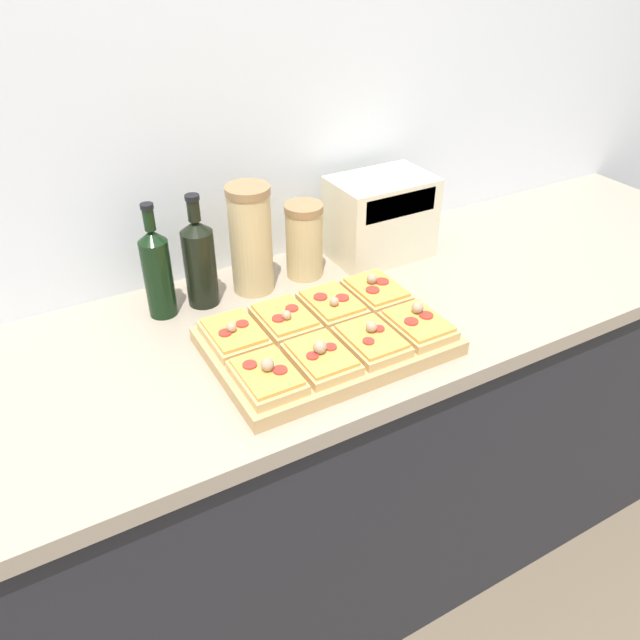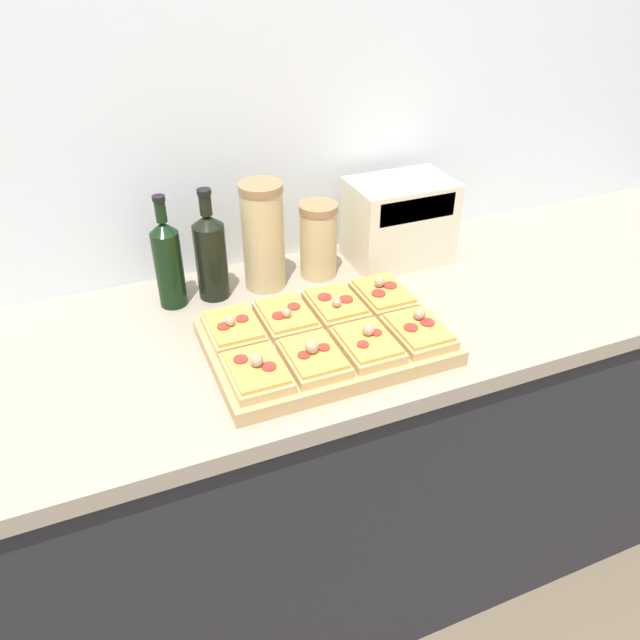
% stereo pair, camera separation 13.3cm
% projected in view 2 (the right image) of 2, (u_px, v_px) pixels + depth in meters
% --- Properties ---
extents(wall_back, '(6.00, 0.06, 2.50)m').
position_uv_depth(wall_back, '(267.00, 136.00, 1.53)').
color(wall_back, silver).
rests_on(wall_back, ground_plane).
extents(kitchen_counter, '(2.63, 0.67, 0.93)m').
position_uv_depth(kitchen_counter, '(322.00, 461.00, 1.69)').
color(kitchen_counter, '#232328').
rests_on(kitchen_counter, ground_plane).
extents(cutting_board, '(0.49, 0.34, 0.03)m').
position_uv_depth(cutting_board, '(325.00, 341.00, 1.32)').
color(cutting_board, tan).
rests_on(cutting_board, kitchen_counter).
extents(pizza_slice_back_left, '(0.11, 0.15, 0.05)m').
position_uv_depth(pizza_slice_back_left, '(233.00, 328.00, 1.31)').
color(pizza_slice_back_left, tan).
rests_on(pizza_slice_back_left, cutting_board).
extents(pizza_slice_back_midleft, '(0.11, 0.15, 0.05)m').
position_uv_depth(pizza_slice_back_midleft, '(286.00, 316.00, 1.35)').
color(pizza_slice_back_midleft, tan).
rests_on(pizza_slice_back_midleft, cutting_board).
extents(pizza_slice_back_midright, '(0.11, 0.15, 0.05)m').
position_uv_depth(pizza_slice_back_midright, '(336.00, 305.00, 1.39)').
color(pizza_slice_back_midright, tan).
rests_on(pizza_slice_back_midright, cutting_board).
extents(pizza_slice_back_right, '(0.11, 0.15, 0.05)m').
position_uv_depth(pizza_slice_back_right, '(383.00, 294.00, 1.43)').
color(pizza_slice_back_right, tan).
rests_on(pizza_slice_back_right, cutting_board).
extents(pizza_slice_front_left, '(0.11, 0.15, 0.05)m').
position_uv_depth(pizza_slice_front_left, '(256.00, 371.00, 1.19)').
color(pizza_slice_front_left, tan).
rests_on(pizza_slice_front_left, cutting_board).
extents(pizza_slice_front_midleft, '(0.11, 0.15, 0.06)m').
position_uv_depth(pizza_slice_front_midleft, '(314.00, 357.00, 1.23)').
color(pizza_slice_front_midleft, tan).
rests_on(pizza_slice_front_midleft, cutting_board).
extents(pizza_slice_front_midright, '(0.11, 0.15, 0.05)m').
position_uv_depth(pizza_slice_front_midright, '(368.00, 344.00, 1.27)').
color(pizza_slice_front_midright, tan).
rests_on(pizza_slice_front_midright, cutting_board).
extents(pizza_slice_front_right, '(0.11, 0.15, 0.05)m').
position_uv_depth(pizza_slice_front_right, '(418.00, 331.00, 1.30)').
color(pizza_slice_front_right, tan).
rests_on(pizza_slice_front_right, cutting_board).
extents(olive_oil_bottle, '(0.06, 0.06, 0.27)m').
position_uv_depth(olive_oil_bottle, '(168.00, 262.00, 1.42)').
color(olive_oil_bottle, black).
rests_on(olive_oil_bottle, kitchen_counter).
extents(wine_bottle, '(0.07, 0.07, 0.27)m').
position_uv_depth(wine_bottle, '(211.00, 254.00, 1.45)').
color(wine_bottle, black).
rests_on(wine_bottle, kitchen_counter).
extents(grain_jar_tall, '(0.10, 0.10, 0.27)m').
position_uv_depth(grain_jar_tall, '(263.00, 236.00, 1.48)').
color(grain_jar_tall, tan).
rests_on(grain_jar_tall, kitchen_counter).
extents(grain_jar_short, '(0.10, 0.10, 0.19)m').
position_uv_depth(grain_jar_short, '(318.00, 240.00, 1.55)').
color(grain_jar_short, tan).
rests_on(grain_jar_short, kitchen_counter).
extents(toaster_oven, '(0.28, 0.17, 0.22)m').
position_uv_depth(toaster_oven, '(399.00, 221.00, 1.61)').
color(toaster_oven, beige).
rests_on(toaster_oven, kitchen_counter).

